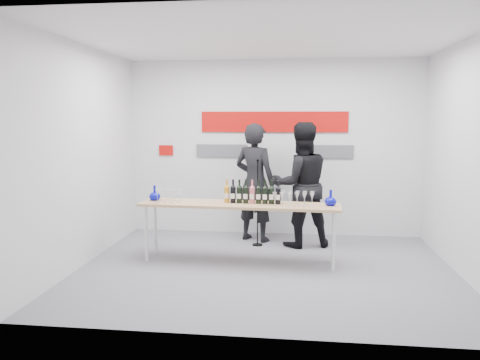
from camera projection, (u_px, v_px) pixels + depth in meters
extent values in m
plane|color=slate|center=(266.00, 269.00, 6.28)|extent=(5.00, 5.00, 0.00)
cube|color=silver|center=(274.00, 148.00, 8.05)|extent=(5.00, 0.04, 3.00)
cube|color=#B50B07|center=(274.00, 122.00, 7.97)|extent=(2.50, 0.02, 0.35)
cube|color=#59595E|center=(222.00, 151.00, 8.14)|extent=(0.90, 0.02, 0.22)
cube|color=#59595E|center=(327.00, 152.00, 7.93)|extent=(0.90, 0.02, 0.22)
cube|color=#B50B07|center=(166.00, 150.00, 8.25)|extent=(0.25, 0.02, 0.18)
cube|color=tan|center=(239.00, 205.00, 6.49)|extent=(2.81, 0.70, 0.04)
cylinder|color=silver|center=(146.00, 233.00, 6.58)|extent=(0.05, 0.05, 0.80)
cylinder|color=silver|center=(334.00, 241.00, 6.15)|extent=(0.05, 0.05, 0.80)
cylinder|color=silver|center=(155.00, 227.00, 6.94)|extent=(0.05, 0.05, 0.80)
cylinder|color=silver|center=(333.00, 235.00, 6.51)|extent=(0.05, 0.05, 0.80)
imported|color=black|center=(255.00, 182.00, 7.65)|extent=(0.83, 0.71, 1.93)
imported|color=black|center=(301.00, 185.00, 7.31)|extent=(1.12, 0.98, 1.95)
cylinder|color=black|center=(257.00, 245.00, 7.46)|extent=(0.16, 0.16, 0.02)
cylinder|color=black|center=(258.00, 204.00, 7.37)|extent=(0.02, 0.02, 1.34)
sphere|color=black|center=(258.00, 160.00, 7.25)|extent=(0.04, 0.04, 0.04)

